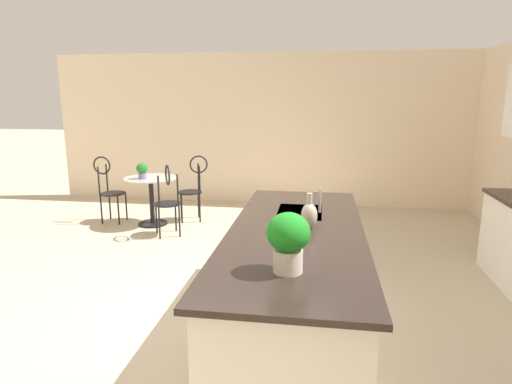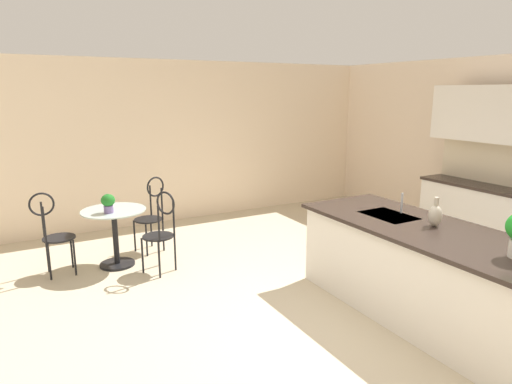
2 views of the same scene
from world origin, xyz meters
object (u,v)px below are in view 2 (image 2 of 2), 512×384
Objects in this scene: chair_near_window at (161,228)px; vase_on_counter at (435,215)px; bistro_table at (115,232)px; potted_plant_on_table at (108,202)px; chair_toward_desk at (53,230)px; chair_by_island at (151,211)px.

vase_on_counter reaches higher than chair_near_window.
bistro_table is 0.45m from potted_plant_on_table.
potted_plant_on_table is (0.12, -0.08, 0.43)m from bistro_table.
chair_toward_desk is 4.31m from vase_on_counter.
chair_toward_desk reaches higher than bistro_table.
chair_near_window is at bearing -138.70° from vase_on_counter.
chair_near_window is 1.29m from chair_toward_desk.
potted_plant_on_table is at bearing -127.42° from chair_near_window.
chair_toward_desk is 0.72m from potted_plant_on_table.
bistro_table is at bearing -139.23° from chair_near_window.
chair_by_island is (-0.34, 0.57, 0.13)m from bistro_table.
chair_toward_desk is 4.44× the size of potted_plant_on_table.
vase_on_counter is at bearing 41.20° from bistro_table.
chair_toward_desk is at bearing -104.84° from potted_plant_on_table.
bistro_table is 0.67m from chair_by_island.
chair_by_island is at bearing -148.92° from vase_on_counter.
vase_on_counter is (2.87, 3.18, 0.46)m from chair_toward_desk.
vase_on_counter is at bearing 43.29° from potted_plant_on_table.
chair_by_island is at bearing 120.59° from bistro_table.
potted_plant_on_table is 0.82× the size of vase_on_counter.
vase_on_counter is (2.30, 2.02, 0.46)m from chair_near_window.
potted_plant_on_table is at bearing -34.14° from bistro_table.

